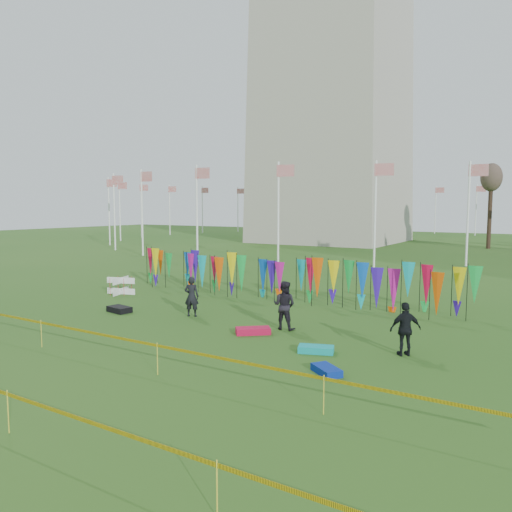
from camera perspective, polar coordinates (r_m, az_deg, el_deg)
The scene contains 12 objects.
ground at distance 18.29m, azimuth -11.60°, elevation -8.97°, with size 160.00×160.00×0.00m, color #234E15.
flagpole_ring at distance 66.21m, azimuth 8.63°, elevation 5.12°, with size 57.40×56.16×8.00m.
banner_row at distance 24.60m, azimuth 2.51°, elevation -2.11°, with size 18.64×0.64×2.14m.
caution_tape_near at distance 16.33m, azimuth -19.45°, elevation -8.15°, with size 26.00×0.02×0.90m.
box_kite at distance 27.04m, azimuth -15.19°, elevation -3.31°, with size 0.82×0.82×0.91m.
person_left at distance 21.07m, azimuth -7.37°, elevation -4.61°, with size 0.61×0.45×1.69m, color black.
person_mid at distance 18.73m, azimuth 3.25°, elevation -5.64°, with size 0.89×0.55×1.83m, color black.
person_right at distance 16.17m, azimuth 16.71°, elevation -8.00°, with size 0.98×0.56×1.67m, color black.
kite_bag_blue at distance 14.22m, azimuth 8.05°, elevation -12.79°, with size 0.95×0.50×0.20m, color #09299B.
kite_bag_red at distance 18.22m, azimuth -0.34°, elevation -8.54°, with size 1.24×0.57×0.23m, color #C60D39.
kite_bag_black at distance 22.64m, azimuth -15.34°, elevation -5.89°, with size 1.08×0.63×0.25m, color black.
kite_bag_teal at distance 16.10m, azimuth 6.87°, elevation -10.54°, with size 1.10×0.53×0.21m, color #0CA6A8.
Camera 1 is at (12.25, -12.78, 4.60)m, focal length 35.00 mm.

